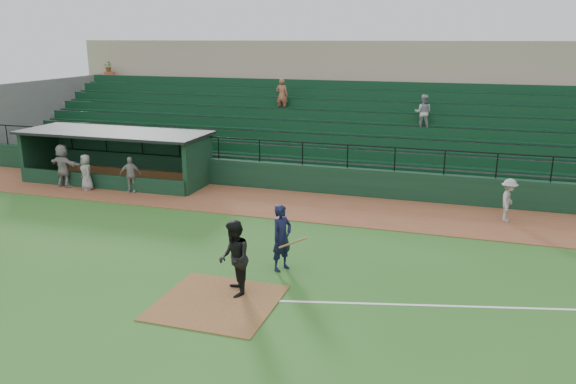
% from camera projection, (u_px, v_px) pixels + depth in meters
% --- Properties ---
extents(ground, '(90.00, 90.00, 0.00)m').
position_uv_depth(ground, '(232.00, 287.00, 15.56)').
color(ground, '#295C1E').
rests_on(ground, ground).
extents(warning_track, '(40.00, 4.00, 0.03)m').
position_uv_depth(warning_track, '(311.00, 206.00, 22.90)').
color(warning_track, brown).
rests_on(warning_track, ground).
extents(home_plate_dirt, '(3.00, 3.00, 0.03)m').
position_uv_depth(home_plate_dirt, '(217.00, 302.00, 14.63)').
color(home_plate_dirt, brown).
rests_on(home_plate_dirt, ground).
extents(foul_line, '(17.49, 4.44, 0.01)m').
position_uv_depth(foul_line, '(544.00, 309.00, 14.31)').
color(foul_line, white).
rests_on(foul_line, ground).
extents(stadium_structure, '(38.00, 13.08, 6.40)m').
position_uv_depth(stadium_structure, '(354.00, 121.00, 30.07)').
color(stadium_structure, '#10321D').
rests_on(stadium_structure, ground).
extents(dugout, '(8.90, 3.20, 2.42)m').
position_uv_depth(dugout, '(121.00, 153.00, 26.85)').
color(dugout, '#10321D').
rests_on(dugout, ground).
extents(batter_at_plate, '(1.17, 0.86, 1.98)m').
position_uv_depth(batter_at_plate, '(282.00, 238.00, 16.49)').
color(batter_at_plate, black).
rests_on(batter_at_plate, ground).
extents(umpire, '(1.15, 1.24, 2.04)m').
position_uv_depth(umpire, '(234.00, 259.00, 14.85)').
color(umpire, black).
rests_on(umpire, ground).
extents(runner, '(0.80, 1.14, 1.60)m').
position_uv_depth(runner, '(508.00, 200.00, 20.82)').
color(runner, '#A8A29E').
rests_on(runner, warning_track).
extents(dugout_player_a, '(1.01, 0.71, 1.58)m').
position_uv_depth(dugout_player_a, '(130.00, 175.00, 24.74)').
color(dugout_player_a, '#9C9892').
rests_on(dugout_player_a, warning_track).
extents(dugout_player_b, '(0.93, 0.88, 1.60)m').
position_uv_depth(dugout_player_b, '(86.00, 172.00, 25.13)').
color(dugout_player_b, gray).
rests_on(dugout_player_b, warning_track).
extents(dugout_player_c, '(1.88, 0.88, 1.96)m').
position_uv_depth(dugout_player_c, '(63.00, 166.00, 25.64)').
color(dugout_player_c, '#A09A95').
rests_on(dugout_player_c, warning_track).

